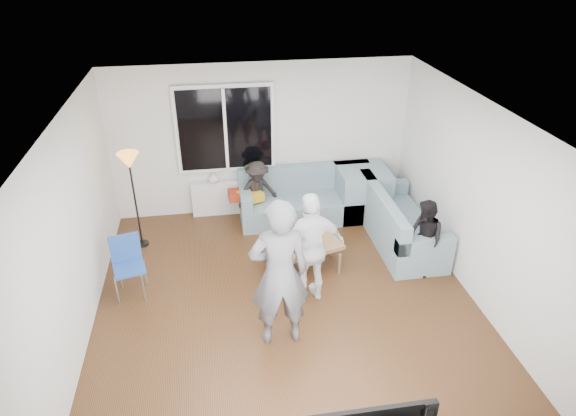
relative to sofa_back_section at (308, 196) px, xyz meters
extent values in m
cube|color=#56351C|center=(-0.71, -2.27, -0.45)|extent=(5.00, 5.50, 0.04)
cube|color=white|center=(-0.71, -2.27, 2.20)|extent=(5.00, 5.50, 0.04)
cube|color=silver|center=(-0.71, 0.50, 0.88)|extent=(5.00, 0.04, 2.60)
cube|color=silver|center=(-0.71, -5.04, 0.88)|extent=(5.00, 0.04, 2.60)
cube|color=silver|center=(-3.23, -2.27, 0.88)|extent=(0.04, 5.50, 2.60)
cube|color=silver|center=(1.81, -2.27, 0.88)|extent=(0.04, 5.50, 2.60)
cube|color=white|center=(-1.31, 0.42, 1.12)|extent=(1.62, 0.06, 1.47)
cube|color=black|center=(-1.31, 0.38, 1.12)|extent=(1.50, 0.02, 1.35)
cube|color=white|center=(-1.31, 0.37, 1.12)|extent=(0.05, 0.03, 1.35)
cube|color=silver|center=(-1.31, 0.38, -0.11)|extent=(1.30, 0.12, 0.62)
imported|color=#336428|center=(-1.02, 0.35, 0.36)|extent=(0.19, 0.16, 0.33)
imported|color=silver|center=(-1.57, 0.35, 0.29)|extent=(0.19, 0.19, 0.18)
cube|color=slate|center=(0.95, 0.00, 0.00)|extent=(0.85, 0.85, 0.85)
cube|color=gold|center=(-0.98, -0.02, 0.09)|extent=(0.47, 0.44, 0.14)
cube|color=#9C2D16|center=(-1.15, 0.06, 0.09)|extent=(0.38, 0.32, 0.13)
cube|color=#977649|center=(-0.36, -1.44, -0.22)|extent=(1.22, 0.89, 0.40)
cylinder|color=maroon|center=(-0.47, -1.56, 0.06)|extent=(0.17, 0.17, 0.17)
imported|color=#55545A|center=(-0.90, -2.85, 0.53)|extent=(0.71, 0.48, 1.91)
imported|color=white|center=(-0.38, -2.14, 0.36)|extent=(0.98, 0.55, 1.58)
imported|color=black|center=(1.31, -1.84, 0.15)|extent=(0.55, 0.65, 1.16)
imported|color=black|center=(-0.85, 0.03, 0.12)|extent=(0.80, 0.61, 1.10)
cylinder|color=#E7530D|center=(-0.65, -1.31, 0.09)|extent=(0.07, 0.07, 0.22)
cylinder|color=#D44712|center=(-0.16, -1.49, 0.09)|extent=(0.07, 0.07, 0.22)
cylinder|color=black|center=(-0.28, -1.31, 0.09)|extent=(0.07, 0.07, 0.22)
camera|label=1|loc=(-1.54, -7.42, 3.94)|focal=31.25mm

